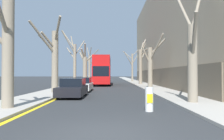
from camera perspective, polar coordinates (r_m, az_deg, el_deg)
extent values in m
plane|color=#2B2D30|center=(6.70, -2.31, -16.51)|extent=(300.00, 300.00, 0.00)
cube|color=#A39E93|center=(56.76, -5.64, -2.77)|extent=(3.00, 120.00, 0.12)
cube|color=#A39E93|center=(56.71, 5.23, -2.78)|extent=(3.00, 120.00, 0.12)
cube|color=tan|center=(37.32, 18.38, 8.57)|extent=(10.00, 44.88, 15.97)
cube|color=#6B5E4C|center=(35.55, 10.74, -1.88)|extent=(0.12, 43.98, 2.50)
cube|color=yellow|center=(56.62, -3.94, -2.84)|extent=(0.24, 120.00, 0.01)
cylinder|color=gray|center=(12.01, -25.46, 3.68)|extent=(0.57, 0.57, 5.51)
cylinder|color=gray|center=(11.58, -26.89, 12.47)|extent=(0.28, 1.70, 1.84)
cylinder|color=gray|center=(20.61, -14.62, 1.96)|extent=(0.60, 0.60, 5.70)
cylinder|color=gray|center=(20.32, -16.22, 7.39)|extent=(1.11, 1.46, 1.48)
cylinder|color=gray|center=(20.30, -16.52, 6.56)|extent=(1.32, 1.48, 1.62)
cylinder|color=gray|center=(20.02, -13.98, 10.24)|extent=(1.13, 1.95, 2.06)
cylinder|color=gray|center=(19.97, -17.58, 7.88)|extent=(1.80, 2.45, 2.69)
cylinder|color=gray|center=(31.39, -9.65, 1.19)|extent=(0.42, 0.42, 6.00)
cylinder|color=gray|center=(32.82, -8.37, 5.74)|extent=(1.18, 2.78, 2.58)
cylinder|color=gray|center=(32.24, -11.24, 7.75)|extent=(2.10, 0.82, 2.81)
cylinder|color=gray|center=(32.40, -10.65, 4.26)|extent=(1.60, 1.73, 1.92)
cylinder|color=gray|center=(31.16, -11.27, 7.11)|extent=(1.76, 1.53, 3.12)
cylinder|color=gray|center=(32.44, -10.13, 6.36)|extent=(1.01, 1.67, 2.98)
cylinder|color=gray|center=(41.47, -6.99, -0.05)|extent=(0.85, 0.85, 4.99)
cylinder|color=gray|center=(41.99, -7.65, 3.06)|extent=(1.45, 1.09, 2.36)
cylinder|color=gray|center=(41.48, -5.90, 3.06)|extent=(1.79, 0.31, 1.66)
cylinder|color=gray|center=(42.40, -7.50, 3.85)|extent=(1.32, 1.82, 2.38)
cylinder|color=gray|center=(40.87, -7.00, 4.80)|extent=(0.49, 1.89, 2.97)
cylinder|color=gray|center=(41.03, -7.47, 4.17)|extent=(0.91, 1.62, 2.02)
cylinder|color=gray|center=(51.51, -5.86, 0.36)|extent=(0.49, 0.49, 6.07)
cylinder|color=gray|center=(51.03, -5.28, 2.00)|extent=(1.33, 1.16, 1.49)
cylinder|color=gray|center=(52.23, -6.16, 4.59)|extent=(0.88, 1.14, 2.47)
cylinder|color=gray|center=(51.09, -4.68, 4.14)|extent=(2.38, 1.23, 2.26)
cylinder|color=gray|center=(51.04, -5.61, 4.67)|extent=(0.78, 1.55, 2.31)
cylinder|color=gray|center=(53.02, -6.44, 2.82)|extent=(1.57, 2.84, 2.33)
cylinder|color=gray|center=(13.85, 20.34, 1.42)|extent=(0.57, 0.57, 4.73)
cylinder|color=gray|center=(13.16, 20.75, 8.25)|extent=(0.62, 1.85, 2.45)
cylinder|color=gray|center=(15.01, 18.45, 13.85)|extent=(0.64, 1.79, 2.59)
cylinder|color=gray|center=(15.24, 21.24, 13.94)|extent=(1.35, 1.74, 2.62)
cylinder|color=gray|center=(26.19, 9.98, 0.44)|extent=(0.56, 0.56, 4.91)
cylinder|color=gray|center=(26.15, 11.84, 5.89)|extent=(1.81, 0.98, 1.95)
cylinder|color=gray|center=(25.97, 9.00, 3.70)|extent=(1.21, 0.70, 2.12)
cylinder|color=gray|center=(25.51, 11.56, 5.73)|extent=(1.36, 2.15, 2.97)
cylinder|color=gray|center=(37.02, 7.50, 0.79)|extent=(0.59, 0.59, 5.92)
cylinder|color=gray|center=(36.65, 8.32, 4.58)|extent=(1.15, 1.40, 1.21)
cylinder|color=gray|center=(37.10, 8.20, 5.54)|extent=(1.12, 0.67, 1.66)
cylinder|color=gray|center=(37.86, 7.87, 5.69)|extent=(0.92, 1.39, 2.14)
cylinder|color=gray|center=(38.57, 8.06, 3.41)|extent=(1.37, 2.99, 2.41)
cylinder|color=gray|center=(38.33, 8.16, 6.19)|extent=(1.41, 2.17, 2.68)
cylinder|color=gray|center=(49.85, 5.40, 0.60)|extent=(0.40, 0.40, 6.42)
cylinder|color=gray|center=(50.07, 6.20, 4.49)|extent=(1.52, 0.27, 1.55)
cylinder|color=gray|center=(49.73, 4.82, 2.07)|extent=(1.17, 0.42, 1.86)
cylinder|color=gray|center=(50.17, 6.06, 2.75)|extent=(1.36, 0.53, 1.98)
cylinder|color=gray|center=(50.61, 4.16, 3.90)|extent=(2.20, 1.53, 2.03)
cylinder|color=gray|center=(49.42, 4.32, 3.01)|extent=(2.11, 1.08, 3.14)
cube|color=red|center=(35.70, -2.41, -1.24)|extent=(2.54, 11.18, 2.62)
cube|color=red|center=(35.75, -2.40, 1.98)|extent=(2.49, 10.96, 1.40)
cube|color=#A91111|center=(35.79, -2.40, 3.19)|extent=(2.49, 10.96, 0.12)
cube|color=black|center=(35.70, -2.41, -0.43)|extent=(2.57, 9.84, 1.36)
cube|color=black|center=(35.75, -2.40, 2.09)|extent=(2.57, 9.84, 1.06)
cube|color=black|center=(30.14, -2.86, -0.31)|extent=(2.28, 0.06, 1.43)
cylinder|color=black|center=(32.44, -4.61, -3.24)|extent=(0.30, 1.07, 1.07)
cylinder|color=black|center=(32.34, -0.72, -3.25)|extent=(0.30, 1.07, 1.07)
cylinder|color=black|center=(38.90, -3.83, -2.88)|extent=(0.30, 1.07, 1.07)
cylinder|color=black|center=(38.82, -0.58, -2.88)|extent=(0.30, 1.07, 1.07)
cube|color=black|center=(17.26, -10.14, -5.28)|extent=(1.87, 4.55, 0.65)
cube|color=black|center=(17.49, -9.98, -3.15)|extent=(1.65, 2.37, 0.61)
cylinder|color=black|center=(16.12, -13.92, -6.29)|extent=(0.20, 0.60, 0.60)
cylinder|color=black|center=(15.80, -8.06, -6.42)|extent=(0.20, 0.60, 0.60)
cylinder|color=black|center=(18.77, -11.90, -5.55)|extent=(0.20, 0.60, 0.60)
cylinder|color=black|center=(18.50, -6.86, -5.63)|extent=(0.20, 0.60, 0.60)
cube|color=silver|center=(22.73, -7.66, -4.25)|extent=(1.82, 4.50, 0.66)
cube|color=black|center=(22.97, -7.56, -2.66)|extent=(1.60, 2.34, 0.60)
cylinder|color=black|center=(21.53, -10.25, -4.97)|extent=(0.20, 0.60, 0.60)
cylinder|color=black|center=(21.31, -6.01, -5.03)|extent=(0.20, 0.60, 0.60)
cylinder|color=black|center=(24.19, -9.10, -4.54)|extent=(0.20, 0.60, 0.60)
cylinder|color=black|center=(23.99, -5.33, -4.58)|extent=(0.20, 0.60, 0.60)
cylinder|color=white|center=(10.66, 9.76, -7.54)|extent=(0.38, 0.38, 1.16)
cube|color=yellow|center=(10.46, 9.94, -7.34)|extent=(0.27, 0.01, 0.42)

